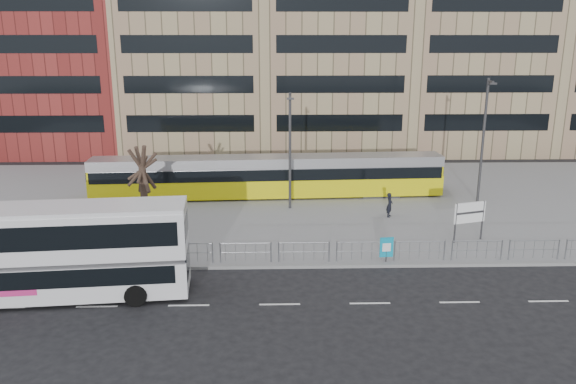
{
  "coord_description": "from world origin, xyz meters",
  "views": [
    {
      "loc": [
        -2.21,
        -26.52,
        11.34
      ],
      "look_at": [
        -1.38,
        6.0,
        2.39
      ],
      "focal_mm": 35.0,
      "sensor_mm": 36.0,
      "label": 1
    }
  ],
  "objects_px": {
    "tram": "(268,177)",
    "ad_panel": "(386,248)",
    "lamp_post_west": "(290,147)",
    "station_sign": "(470,214)",
    "double_decker_bus": "(65,249)",
    "traffic_light_west": "(163,220)",
    "pedestrian": "(390,205)",
    "lamp_post_east": "(484,136)",
    "bare_tree": "(140,142)"
  },
  "relations": [
    {
      "from": "station_sign",
      "to": "lamp_post_west",
      "type": "bearing_deg",
      "value": 129.6
    },
    {
      "from": "bare_tree",
      "to": "lamp_post_west",
      "type": "bearing_deg",
      "value": 20.51
    },
    {
      "from": "ad_panel",
      "to": "pedestrian",
      "type": "distance_m",
      "value": 7.72
    },
    {
      "from": "pedestrian",
      "to": "lamp_post_east",
      "type": "relative_size",
      "value": 0.19
    },
    {
      "from": "station_sign",
      "to": "ad_panel",
      "type": "height_order",
      "value": "station_sign"
    },
    {
      "from": "ad_panel",
      "to": "bare_tree",
      "type": "distance_m",
      "value": 15.68
    },
    {
      "from": "traffic_light_west",
      "to": "ad_panel",
      "type": "bearing_deg",
      "value": 8.38
    },
    {
      "from": "double_decker_bus",
      "to": "bare_tree",
      "type": "height_order",
      "value": "bare_tree"
    },
    {
      "from": "lamp_post_west",
      "to": "tram",
      "type": "bearing_deg",
      "value": 116.16
    },
    {
      "from": "bare_tree",
      "to": "lamp_post_east",
      "type": "bearing_deg",
      "value": 11.74
    },
    {
      "from": "tram",
      "to": "pedestrian",
      "type": "relative_size",
      "value": 15.9
    },
    {
      "from": "station_sign",
      "to": "ad_panel",
      "type": "relative_size",
      "value": 1.72
    },
    {
      "from": "bare_tree",
      "to": "station_sign",
      "type": "bearing_deg",
      "value": -9.67
    },
    {
      "from": "lamp_post_east",
      "to": "bare_tree",
      "type": "xyz_separation_m",
      "value": [
        -22.35,
        -4.65,
        0.53
      ]
    },
    {
      "from": "pedestrian",
      "to": "lamp_post_east",
      "type": "distance_m",
      "value": 8.64
    },
    {
      "from": "double_decker_bus",
      "to": "pedestrian",
      "type": "height_order",
      "value": "double_decker_bus"
    },
    {
      "from": "pedestrian",
      "to": "bare_tree",
      "type": "relative_size",
      "value": 0.21
    },
    {
      "from": "lamp_post_east",
      "to": "station_sign",
      "type": "bearing_deg",
      "value": -113.25
    },
    {
      "from": "tram",
      "to": "lamp_post_east",
      "type": "relative_size",
      "value": 2.94
    },
    {
      "from": "double_decker_bus",
      "to": "pedestrian",
      "type": "distance_m",
      "value": 20.04
    },
    {
      "from": "tram",
      "to": "ad_panel",
      "type": "height_order",
      "value": "tram"
    },
    {
      "from": "tram",
      "to": "lamp_post_east",
      "type": "xyz_separation_m",
      "value": [
        14.83,
        -1.74,
        3.19
      ]
    },
    {
      "from": "station_sign",
      "to": "pedestrian",
      "type": "distance_m",
      "value": 5.87
    },
    {
      "from": "double_decker_bus",
      "to": "bare_tree",
      "type": "bearing_deg",
      "value": 76.95
    },
    {
      "from": "double_decker_bus",
      "to": "station_sign",
      "type": "bearing_deg",
      "value": 12.38
    },
    {
      "from": "pedestrian",
      "to": "traffic_light_west",
      "type": "xyz_separation_m",
      "value": [
        -13.28,
        -6.4,
        1.18
      ]
    },
    {
      "from": "ad_panel",
      "to": "lamp_post_west",
      "type": "xyz_separation_m",
      "value": [
        -4.7,
        9.57,
        3.49
      ]
    },
    {
      "from": "lamp_post_east",
      "to": "ad_panel",
      "type": "bearing_deg",
      "value": -128.56
    },
    {
      "from": "double_decker_bus",
      "to": "pedestrian",
      "type": "xyz_separation_m",
      "value": [
        16.73,
        10.95,
        -1.37
      ]
    },
    {
      "from": "double_decker_bus",
      "to": "station_sign",
      "type": "distance_m",
      "value": 21.3
    },
    {
      "from": "tram",
      "to": "bare_tree",
      "type": "height_order",
      "value": "bare_tree"
    },
    {
      "from": "ad_panel",
      "to": "traffic_light_west",
      "type": "height_order",
      "value": "traffic_light_west"
    },
    {
      "from": "pedestrian",
      "to": "station_sign",
      "type": "bearing_deg",
      "value": -117.91
    },
    {
      "from": "pedestrian",
      "to": "traffic_light_west",
      "type": "relative_size",
      "value": 0.51
    },
    {
      "from": "ad_panel",
      "to": "station_sign",
      "type": "bearing_deg",
      "value": 23.3
    },
    {
      "from": "lamp_post_east",
      "to": "pedestrian",
      "type": "bearing_deg",
      "value": -154.64
    },
    {
      "from": "traffic_light_west",
      "to": "lamp_post_west",
      "type": "bearing_deg",
      "value": 64.64
    },
    {
      "from": "double_decker_bus",
      "to": "lamp_post_west",
      "type": "distance_m",
      "value": 16.74
    },
    {
      "from": "lamp_post_west",
      "to": "station_sign",
      "type": "bearing_deg",
      "value": -33.53
    },
    {
      "from": "double_decker_bus",
      "to": "lamp_post_east",
      "type": "bearing_deg",
      "value": 25.98
    },
    {
      "from": "pedestrian",
      "to": "traffic_light_west",
      "type": "bearing_deg",
      "value": 139.73
    },
    {
      "from": "tram",
      "to": "lamp_post_west",
      "type": "relative_size",
      "value": 3.25
    },
    {
      "from": "station_sign",
      "to": "ad_panel",
      "type": "xyz_separation_m",
      "value": [
        -5.26,
        -2.97,
        -0.81
      ]
    },
    {
      "from": "lamp_post_west",
      "to": "double_decker_bus",
      "type": "bearing_deg",
      "value": -128.59
    },
    {
      "from": "ad_panel",
      "to": "pedestrian",
      "type": "height_order",
      "value": "pedestrian"
    },
    {
      "from": "traffic_light_west",
      "to": "tram",
      "type": "bearing_deg",
      "value": 78.59
    },
    {
      "from": "bare_tree",
      "to": "traffic_light_west",
      "type": "bearing_deg",
      "value": -67.5
    },
    {
      "from": "pedestrian",
      "to": "bare_tree",
      "type": "xyz_separation_m",
      "value": [
        -15.38,
        -1.34,
        4.41
      ]
    },
    {
      "from": "double_decker_bus",
      "to": "traffic_light_west",
      "type": "bearing_deg",
      "value": 47.78
    },
    {
      "from": "bare_tree",
      "to": "double_decker_bus",
      "type": "bearing_deg",
      "value": -98.0
    }
  ]
}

